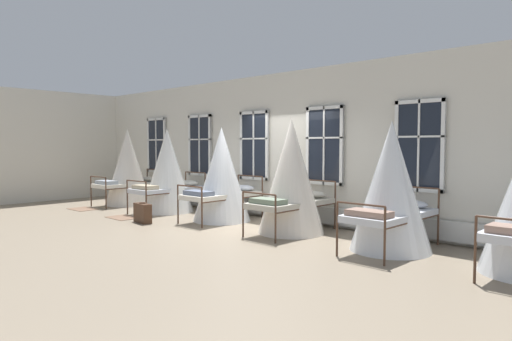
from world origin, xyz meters
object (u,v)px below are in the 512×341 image
cot_first (128,168)px  suitcase_dark (143,213)px  cot_third (222,175)px  cot_second (167,171)px  cot_fourth (291,177)px  cot_fifth (391,188)px

cot_first → suitcase_dark: size_ratio=3.87×
cot_third → suitcase_dark: 2.00m
cot_second → cot_fourth: size_ratio=0.96×
cot_fifth → suitcase_dark: 5.63m
suitcase_dark → cot_third: bearing=59.9°
cot_fourth → cot_fifth: bearing=-91.0°
cot_first → cot_fourth: (6.25, -0.04, 0.03)m
cot_second → cot_fourth: bearing=-91.3°
cot_fifth → cot_third: bearing=90.1°
cot_first → suitcase_dark: 3.47m
cot_second → cot_fifth: (6.37, -0.03, -0.01)m
cot_fourth → suitcase_dark: cot_fourth is taller
cot_second → cot_fourth: (4.19, 0.02, 0.05)m
cot_first → cot_fourth: size_ratio=0.97×
suitcase_dark → cot_fourth: bearing=31.4°
cot_first → cot_fifth: bearing=-91.8°
cot_fourth → cot_first: bearing=89.9°
cot_fourth → cot_third: bearing=89.6°
cot_fourth → cot_fifth: 2.18m
cot_first → cot_second: cot_first is taller
cot_third → suitcase_dark: bearing=141.9°
cot_fourth → suitcase_dark: 3.63m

